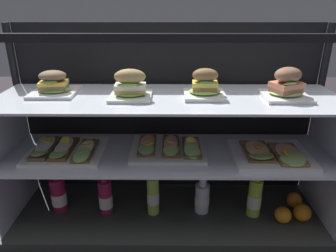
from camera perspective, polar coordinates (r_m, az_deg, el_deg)
The scene contains 22 objects.
ground_plane at distance 1.65m, azimuth 0.00°, elevation -16.49°, with size 6.00×6.00×0.02m, color #352B31.
case_base_deck at distance 1.63m, azimuth 0.00°, elevation -15.65°, with size 1.54×0.48×0.04m, color #373A35.
case_frame at distance 1.51m, azimuth 0.04°, elevation 2.27°, with size 1.54×0.48×0.92m.
riser_lower_tier at distance 1.53m, azimuth 0.00°, elevation -10.43°, with size 1.47×0.41×0.31m.
shelf_lower_glass at distance 1.45m, azimuth 0.00°, elevation -5.10°, with size 1.48×0.43×0.01m, color silver.
riser_upper_tier at distance 1.39m, azimuth 0.00°, elevation -0.19°, with size 1.47×0.41×0.26m.
shelf_upper_glass at distance 1.34m, azimuth 0.00°, elevation 5.09°, with size 1.48×0.43×0.01m, color silver.
plated_roll_sandwich_near_right_corner at distance 1.46m, azimuth -20.04°, elevation 6.97°, with size 0.19×0.19×0.10m.
plated_roll_sandwich_far_left at distance 1.33m, azimuth -6.86°, elevation 7.12°, with size 0.17×0.17×0.12m.
plated_roll_sandwich_mid_left at distance 1.34m, azimuth 6.71°, elevation 7.11°, with size 0.17×0.17×0.12m.
plated_roll_sandwich_right_of_center at distance 1.40m, azimuth 20.73°, elevation 6.79°, with size 0.19×0.19×0.13m.
open_sandwich_tray_near_left_corner at distance 1.50m, azimuth -18.21°, elevation -4.12°, with size 0.34×0.29×0.07m.
open_sandwich_tray_right_of_center at distance 1.46m, azimuth 0.32°, elevation -3.86°, with size 0.34×0.29×0.06m.
open_sandwich_tray_far_right at distance 1.47m, azimuth 18.35°, elevation -4.80°, with size 0.34×0.30×0.06m.
juice_bottle_near_post at distance 1.66m, azimuth -19.28°, elevation -11.55°, with size 0.07×0.07×0.23m.
juice_bottle_front_second at distance 1.59m, azimuth -11.29°, elevation -12.43°, with size 0.07×0.07×0.23m.
juice_bottle_front_fourth at distance 1.55m, azimuth -2.72°, elevation -12.39°, with size 0.06×0.06×0.24m.
juice_bottle_tucked_behind at distance 1.58m, azimuth 6.22°, elevation -12.71°, with size 0.07×0.07×0.21m.
juice_bottle_front_middle at distance 1.59m, azimuth 15.45°, elevation -12.36°, with size 0.07×0.07×0.23m.
orange_fruit_beside_bottles at distance 1.74m, azimuth 21.96°, elevation -12.37°, with size 0.07×0.07×0.07m, color orange.
orange_fruit_near_left_post at distance 1.62m, azimuth 20.16°, elevation -14.92°, with size 0.08×0.08×0.08m, color orange.
orange_fruit_rolled_forward at distance 1.66m, azimuth 23.19°, elevation -14.25°, with size 0.08×0.08×0.08m, color orange.
Camera 1 is at (0.01, -1.28, 1.02)m, focal length 33.56 mm.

